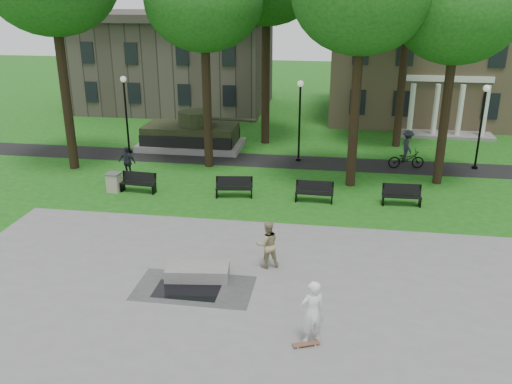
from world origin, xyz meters
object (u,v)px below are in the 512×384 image
trash_bin (114,182)px  friend_watching (267,244)px  concrete_block (197,272)px  cyclist (407,153)px  skateboarder (312,312)px  park_bench_0 (139,182)px

trash_bin → friend_watching: bearing=-37.6°
concrete_block → cyclist: bearing=58.6°
concrete_block → trash_bin: (-6.34, 7.88, 0.24)m
skateboarder → cyclist: bearing=-131.4°
concrete_block → park_bench_0: bearing=122.5°
concrete_block → friend_watching: friend_watching is taller
concrete_block → friend_watching: 2.69m
cyclist → concrete_block: bearing=139.3°
cyclist → trash_bin: (-14.86, -6.09, -0.42)m
cyclist → trash_bin: cyclist is taller
park_bench_0 → skateboarder: bearing=-45.5°
friend_watching → trash_bin: bearing=-60.0°
friend_watching → park_bench_0: bearing=-64.9°
skateboarder → friend_watching: (-1.86, 4.28, -0.09)m
skateboarder → trash_bin: skateboarder is taller
concrete_block → park_bench_0: 9.50m
skateboarder → park_bench_0: (-9.28, 11.09, -0.48)m
trash_bin → cyclist: bearing=22.3°
skateboarder → concrete_block: bearing=-63.5°
cyclist → trash_bin: 16.07m
skateboarder → park_bench_0: skateboarder is taller
park_bench_0 → cyclist: bearing=28.2°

